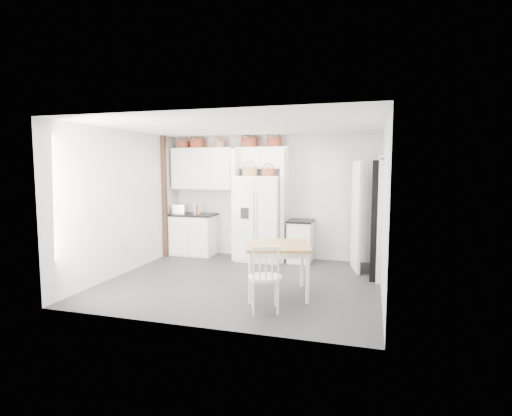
% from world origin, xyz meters
% --- Properties ---
extents(floor, '(4.50, 4.50, 0.00)m').
position_xyz_m(floor, '(0.00, 0.00, 0.00)').
color(floor, '#2A2A2A').
rests_on(floor, ground).
extents(ceiling, '(4.50, 4.50, 0.00)m').
position_xyz_m(ceiling, '(0.00, 0.00, 2.60)').
color(ceiling, white).
rests_on(ceiling, wall_back).
extents(wall_back, '(4.50, 0.00, 4.50)m').
position_xyz_m(wall_back, '(0.00, 2.00, 1.30)').
color(wall_back, '#B6B2AB').
rests_on(wall_back, floor).
extents(wall_left, '(0.00, 4.00, 4.00)m').
position_xyz_m(wall_left, '(-2.25, 0.00, 1.30)').
color(wall_left, '#B6B2AB').
rests_on(wall_left, floor).
extents(wall_right, '(0.00, 4.00, 4.00)m').
position_xyz_m(wall_right, '(2.25, 0.00, 1.30)').
color(wall_right, '#B6B2AB').
rests_on(wall_right, floor).
extents(refrigerator, '(0.91, 0.73, 1.75)m').
position_xyz_m(refrigerator, '(-0.15, 1.63, 0.88)').
color(refrigerator, white).
rests_on(refrigerator, floor).
extents(base_cab_left, '(0.94, 0.59, 0.87)m').
position_xyz_m(base_cab_left, '(-1.70, 1.70, 0.44)').
color(base_cab_left, white).
rests_on(base_cab_left, floor).
extents(base_cab_right, '(0.47, 0.56, 0.82)m').
position_xyz_m(base_cab_right, '(0.69, 1.70, 0.41)').
color(base_cab_right, white).
rests_on(base_cab_right, floor).
extents(dining_table, '(1.14, 1.14, 0.78)m').
position_xyz_m(dining_table, '(0.73, -0.50, 0.39)').
color(dining_table, brown).
rests_on(dining_table, floor).
extents(windsor_chair, '(0.57, 0.54, 0.93)m').
position_xyz_m(windsor_chair, '(0.72, -1.24, 0.47)').
color(windsor_chair, white).
rests_on(windsor_chair, floor).
extents(counter_left, '(0.98, 0.63, 0.04)m').
position_xyz_m(counter_left, '(-1.70, 1.70, 0.89)').
color(counter_left, black).
rests_on(counter_left, base_cab_left).
extents(counter_right, '(0.50, 0.60, 0.04)m').
position_xyz_m(counter_right, '(0.69, 1.70, 0.84)').
color(counter_right, black).
rests_on(counter_right, base_cab_right).
extents(toaster, '(0.31, 0.21, 0.19)m').
position_xyz_m(toaster, '(-2.04, 1.69, 1.01)').
color(toaster, silver).
rests_on(toaster, counter_left).
extents(cookbook_red, '(0.05, 0.15, 0.22)m').
position_xyz_m(cookbook_red, '(-1.57, 1.62, 1.02)').
color(cookbook_red, '#B21A17').
rests_on(cookbook_red, counter_left).
extents(cookbook_cream, '(0.08, 0.17, 0.25)m').
position_xyz_m(cookbook_cream, '(-1.56, 1.62, 1.04)').
color(cookbook_cream, beige).
rests_on(cookbook_cream, counter_left).
extents(basket_upper_a, '(0.28, 0.28, 0.16)m').
position_xyz_m(basket_upper_a, '(-1.99, 1.83, 2.43)').
color(basket_upper_a, maroon).
rests_on(basket_upper_a, upper_cabinet).
extents(basket_upper_b, '(0.33, 0.33, 0.19)m').
position_xyz_m(basket_upper_b, '(-1.64, 1.83, 2.45)').
color(basket_upper_b, maroon).
rests_on(basket_upper_b, upper_cabinet).
extents(basket_upper_c, '(0.25, 0.25, 0.14)m').
position_xyz_m(basket_upper_c, '(-1.11, 1.83, 2.42)').
color(basket_upper_c, olive).
rests_on(basket_upper_c, upper_cabinet).
extents(basket_bridge_a, '(0.36, 0.36, 0.20)m').
position_xyz_m(basket_bridge_a, '(-0.45, 1.83, 2.45)').
color(basket_bridge_a, maroon).
rests_on(basket_bridge_a, bridge_cabinet).
extents(basket_bridge_b, '(0.31, 0.31, 0.18)m').
position_xyz_m(basket_bridge_b, '(0.09, 1.83, 2.44)').
color(basket_bridge_b, maroon).
rests_on(basket_bridge_b, bridge_cabinet).
extents(basket_fridge_a, '(0.31, 0.31, 0.16)m').
position_xyz_m(basket_fridge_a, '(-0.34, 1.53, 1.84)').
color(basket_fridge_a, olive).
rests_on(basket_fridge_a, refrigerator).
extents(basket_fridge_b, '(0.26, 0.26, 0.14)m').
position_xyz_m(basket_fridge_b, '(0.05, 1.53, 1.82)').
color(basket_fridge_b, maroon).
rests_on(basket_fridge_b, refrigerator).
extents(upper_cabinet, '(1.40, 0.34, 0.90)m').
position_xyz_m(upper_cabinet, '(-1.50, 1.83, 1.90)').
color(upper_cabinet, white).
rests_on(upper_cabinet, wall_back).
extents(bridge_cabinet, '(1.12, 0.34, 0.45)m').
position_xyz_m(bridge_cabinet, '(-0.15, 1.83, 2.12)').
color(bridge_cabinet, white).
rests_on(bridge_cabinet, wall_back).
extents(fridge_panel_left, '(0.08, 0.60, 2.30)m').
position_xyz_m(fridge_panel_left, '(-0.66, 1.70, 1.15)').
color(fridge_panel_left, white).
rests_on(fridge_panel_left, floor).
extents(fridge_panel_right, '(0.08, 0.60, 2.30)m').
position_xyz_m(fridge_panel_right, '(0.36, 1.70, 1.15)').
color(fridge_panel_right, white).
rests_on(fridge_panel_right, floor).
extents(trim_post, '(0.09, 0.09, 2.60)m').
position_xyz_m(trim_post, '(-2.20, 1.35, 1.30)').
color(trim_post, black).
rests_on(trim_post, floor).
extents(doorway_void, '(0.18, 0.85, 2.05)m').
position_xyz_m(doorway_void, '(2.16, 1.00, 1.02)').
color(doorway_void, black).
rests_on(doorway_void, floor).
extents(door_slab, '(0.21, 0.79, 2.05)m').
position_xyz_m(door_slab, '(1.80, 1.33, 1.02)').
color(door_slab, white).
rests_on(door_slab, floor).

